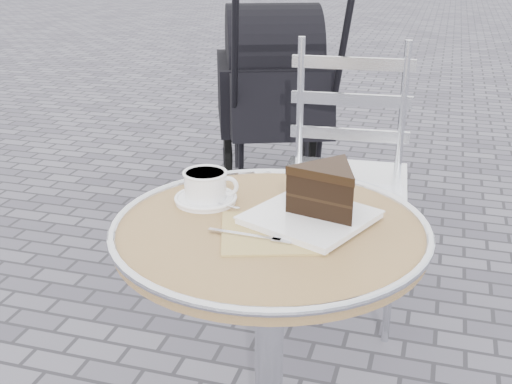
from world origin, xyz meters
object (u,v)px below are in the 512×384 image
(cake_plate_set, at_px, (322,196))
(bistro_chair, at_px, (347,147))
(cafe_table, at_px, (270,289))
(cappuccino_set, at_px, (206,188))
(baby_stroller, at_px, (274,104))

(cake_plate_set, height_order, bistro_chair, bistro_chair)
(cake_plate_set, bearing_deg, cafe_table, -126.69)
(cafe_table, xyz_separation_m, cappuccino_set, (-0.19, 0.09, 0.20))
(cappuccino_set, distance_m, baby_stroller, 1.79)
(cafe_table, height_order, baby_stroller, baby_stroller)
(bistro_chair, bearing_deg, cappuccino_set, -107.72)
(cafe_table, bearing_deg, baby_stroller, 104.57)
(cake_plate_set, relative_size, bistro_chair, 0.40)
(cake_plate_set, xyz_separation_m, baby_stroller, (-0.58, 1.78, -0.27))
(cappuccino_set, xyz_separation_m, baby_stroller, (-0.29, 1.75, -0.24))
(cake_plate_set, height_order, baby_stroller, baby_stroller)
(bistro_chair, relative_size, baby_stroller, 0.81)
(cappuccino_set, relative_size, baby_stroller, 0.14)
(cafe_table, bearing_deg, cake_plate_set, 30.46)
(cappuccino_set, bearing_deg, bistro_chair, 66.28)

